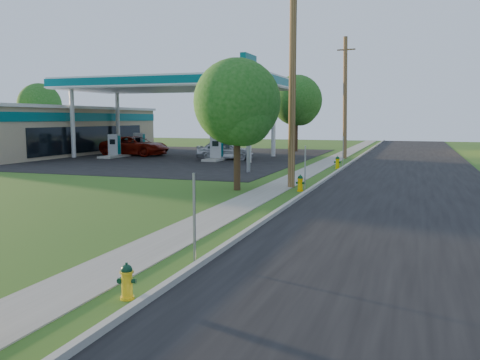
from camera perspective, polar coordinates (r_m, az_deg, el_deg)
name	(u,v)px	position (r m, az deg, el deg)	size (l,w,h in m)	color
ground_plane	(61,337)	(8.20, -19.43, -16.29)	(140.00, 140.00, 0.00)	#30591D
road	(402,224)	(16.16, 17.74, -4.72)	(8.00, 120.00, 0.02)	black
curb	(274,214)	(16.71, 3.88, -3.80)	(0.15, 120.00, 0.15)	#A6A498
sidewalk	(224,212)	(17.25, -1.75, -3.65)	(1.50, 120.00, 0.03)	gray
forecourt	(154,156)	(43.30, -9.67, 2.63)	(26.00, 28.00, 0.02)	black
utility_pole_mid	(292,79)	(23.54, 5.91, 11.21)	(1.40, 0.32, 9.80)	brown
utility_pole_far	(345,98)	(41.23, 11.72, 9.04)	(1.40, 0.32, 9.50)	brown
sign_post_near	(194,218)	(11.24, -5.16, -4.28)	(0.05, 0.04, 2.00)	gray
sign_post_mid	(305,169)	(22.42, 7.32, 1.29)	(0.05, 0.04, 2.00)	gray
sign_post_far	(343,152)	(34.41, 11.49, 3.15)	(0.05, 0.04, 2.00)	gray
gas_canopy	(174,85)	(42.34, -7.42, 10.54)	(18.18, 9.18, 6.40)	silver
fuel_pump_nw	(114,149)	(42.82, -13.92, 3.43)	(1.20, 3.20, 1.90)	#A6A498
fuel_pump_ne	(217,151)	(38.67, -2.64, 3.27)	(1.20, 3.20, 1.90)	#A6A498
fuel_pump_sw	(140,146)	(46.22, -11.22, 3.74)	(1.20, 3.20, 1.90)	#A6A498
fuel_pump_se	(234,148)	(42.40, -0.63, 3.60)	(1.20, 3.20, 1.90)	#A6A498
convenience_store	(45,130)	(49.43, -21.01, 5.25)	(10.40, 22.40, 4.25)	tan
price_pylon	(249,79)	(29.91, 0.96, 11.24)	(0.34, 2.04, 6.85)	gray
tree_verge	(239,106)	(22.37, -0.17, 8.36)	(3.83, 3.83, 5.81)	#392614
tree_lot	(298,102)	(49.31, 6.48, 8.67)	(4.84, 4.84, 7.33)	#392614
tree_back	(40,106)	(58.50, -21.54, 7.69)	(4.56, 4.56, 6.91)	#392614
hydrant_near	(127,281)	(9.33, -12.58, -11.06)	(0.34, 0.31, 0.66)	yellow
hydrant_mid	(300,183)	(22.39, 6.78, -0.36)	(0.39, 0.34, 0.74)	#FFBB05
hydrant_far	(337,162)	(32.88, 10.89, 1.95)	(0.43, 0.38, 0.82)	#E4C604
car_red	(135,146)	(44.66, -11.71, 3.77)	(2.76, 5.99, 1.66)	#6B0E05
car_silver	(225,150)	(39.39, -1.70, 3.38)	(1.76, 4.38, 1.49)	silver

